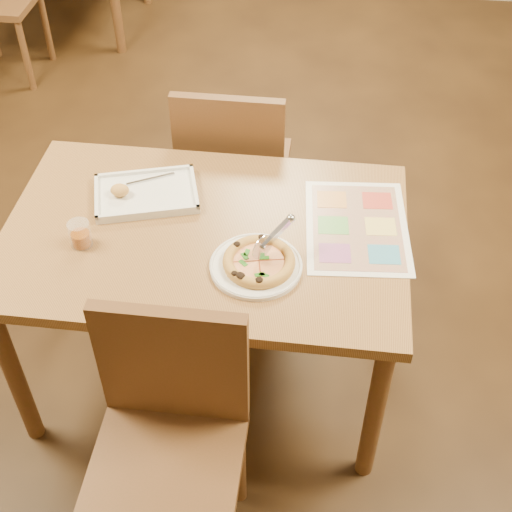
# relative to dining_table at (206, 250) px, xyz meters

# --- Properties ---
(room) EXTENTS (7.00, 7.00, 7.00)m
(room) POSITION_rel_dining_table_xyz_m (0.00, 0.00, 0.72)
(room) COLOR #37230F
(room) RESTS_ON ground
(dining_table) EXTENTS (1.30, 0.85, 0.72)m
(dining_table) POSITION_rel_dining_table_xyz_m (0.00, 0.00, 0.00)
(dining_table) COLOR olive
(dining_table) RESTS_ON ground
(chair_near) EXTENTS (0.42, 0.42, 0.47)m
(chair_near) POSITION_rel_dining_table_xyz_m (0.00, -0.60, -0.07)
(chair_near) COLOR brown
(chair_near) RESTS_ON ground
(chair_far) EXTENTS (0.42, 0.42, 0.47)m
(chair_far) POSITION_rel_dining_table_xyz_m (-0.00, 0.60, -0.07)
(chair_far) COLOR brown
(chair_far) RESTS_ON ground
(plate) EXTENTS (0.32, 0.32, 0.02)m
(plate) POSITION_rel_dining_table_xyz_m (0.19, -0.15, 0.09)
(plate) COLOR white
(plate) RESTS_ON dining_table
(pizza) EXTENTS (0.22, 0.22, 0.03)m
(pizza) POSITION_rel_dining_table_xyz_m (0.19, -0.15, 0.11)
(pizza) COLOR gold
(pizza) RESTS_ON plate
(pizza_cutter) EXTENTS (0.11, 0.13, 0.09)m
(pizza_cutter) POSITION_rel_dining_table_xyz_m (0.23, -0.10, 0.17)
(pizza_cutter) COLOR silver
(pizza_cutter) RESTS_ON pizza
(appetizer_tray) EXTENTS (0.39, 0.32, 0.06)m
(appetizer_tray) POSITION_rel_dining_table_xyz_m (-0.23, 0.14, 0.10)
(appetizer_tray) COLOR silver
(appetizer_tray) RESTS_ON dining_table
(glass_tumbler) EXTENTS (0.07, 0.07, 0.09)m
(glass_tumbler) POSITION_rel_dining_table_xyz_m (-0.37, -0.11, 0.12)
(glass_tumbler) COLOR #893F0A
(glass_tumbler) RESTS_ON dining_table
(menu) EXTENTS (0.36, 0.48, 0.00)m
(menu) POSITION_rel_dining_table_xyz_m (0.49, 0.08, 0.09)
(menu) COLOR white
(menu) RESTS_ON dining_table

